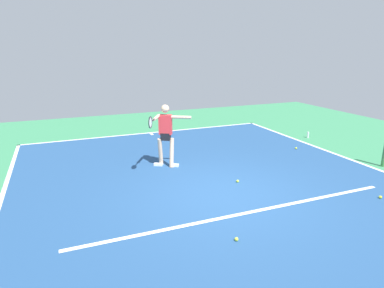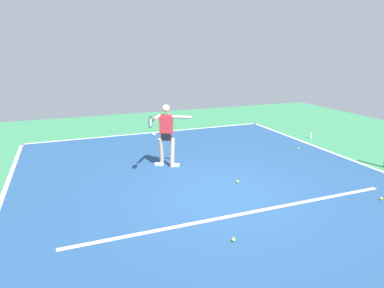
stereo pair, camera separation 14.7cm
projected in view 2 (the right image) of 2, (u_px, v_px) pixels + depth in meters
ground_plane at (223, 195)px, 7.45m from camera, size 20.82×20.82×0.00m
court_surface at (223, 194)px, 7.45m from camera, size 9.23×12.39×0.00m
court_line_baseline_near at (153, 133)px, 12.96m from camera, size 9.23×0.10×0.01m
court_line_sideline_left at (375, 169)px, 9.04m from camera, size 0.10×12.39×0.01m
court_line_service at (245, 213)px, 6.59m from camera, size 6.92×0.10×0.01m
court_line_centre_mark at (154, 134)px, 12.78m from camera, size 0.10×0.30×0.01m
tennis_player at (166, 132)px, 8.98m from camera, size 1.30×1.03×1.72m
tennis_ball_near_service_line at (238, 181)px, 8.10m from camera, size 0.07×0.07×0.07m
tennis_ball_by_sideline at (233, 240)px, 5.63m from camera, size 0.07×0.07×0.07m
tennis_ball_by_baseline at (298, 149)px, 10.76m from camera, size 0.07×0.07×0.07m
tennis_ball_centre_court at (381, 199)px, 7.17m from camera, size 0.07×0.07×0.07m
water_bottle at (311, 135)px, 12.10m from camera, size 0.07×0.07×0.22m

